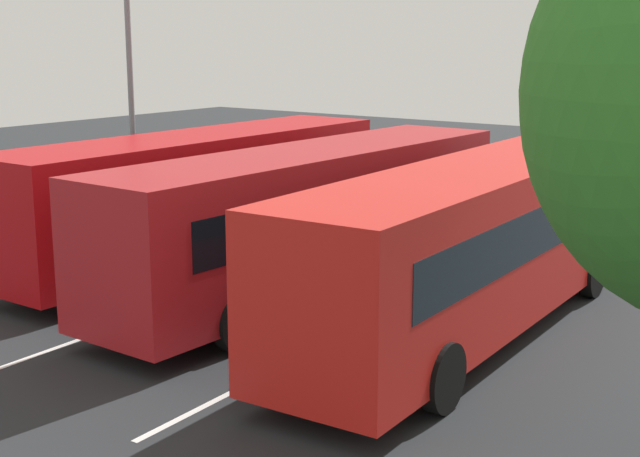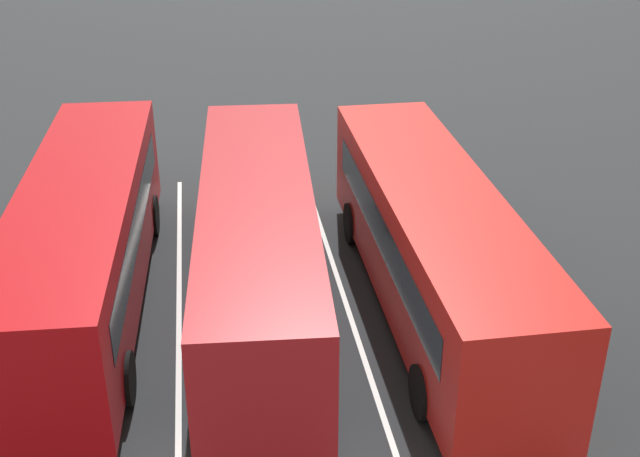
{
  "view_description": "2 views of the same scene",
  "coord_description": "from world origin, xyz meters",
  "px_view_note": "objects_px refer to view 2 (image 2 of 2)",
  "views": [
    {
      "loc": [
        -15.13,
        -11.13,
        5.48
      ],
      "look_at": [
        -0.08,
        -0.04,
        1.43
      ],
      "focal_mm": 50.84,
      "sensor_mm": 36.0,
      "label": 1
    },
    {
      "loc": [
        -16.23,
        0.36,
        10.41
      ],
      "look_at": [
        1.26,
        -1.47,
        1.33
      ],
      "focal_mm": 46.11,
      "sensor_mm": 36.0,
      "label": 2
    }
  ],
  "objects_px": {
    "bus_center_left": "(258,245)",
    "pedestrian": "(147,145)",
    "bus_far_left": "(433,243)",
    "bus_center_right": "(84,240)"
  },
  "relations": [
    {
      "from": "bus_center_left",
      "to": "pedestrian",
      "type": "relative_size",
      "value": 6.54
    },
    {
      "from": "bus_far_left",
      "to": "bus_center_left",
      "type": "height_order",
      "value": "same"
    },
    {
      "from": "pedestrian",
      "to": "bus_far_left",
      "type": "bearing_deg",
      "value": 29.96
    },
    {
      "from": "bus_center_left",
      "to": "pedestrian",
      "type": "height_order",
      "value": "bus_center_left"
    },
    {
      "from": "bus_far_left",
      "to": "bus_center_left",
      "type": "distance_m",
      "value": 3.91
    },
    {
      "from": "bus_center_right",
      "to": "bus_far_left",
      "type": "bearing_deg",
      "value": -97.13
    },
    {
      "from": "bus_center_right",
      "to": "pedestrian",
      "type": "xyz_separation_m",
      "value": [
        7.61,
        -0.72,
        -0.71
      ]
    },
    {
      "from": "bus_far_left",
      "to": "bus_center_right",
      "type": "relative_size",
      "value": 1.01
    },
    {
      "from": "bus_far_left",
      "to": "pedestrian",
      "type": "relative_size",
      "value": 6.57
    },
    {
      "from": "bus_far_left",
      "to": "pedestrian",
      "type": "distance_m",
      "value": 11.12
    }
  ]
}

